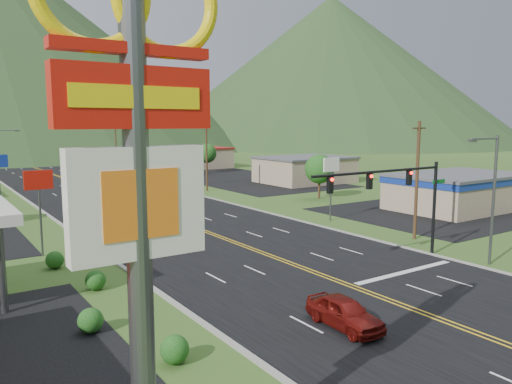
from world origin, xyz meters
TOP-DOWN VIEW (x-y plane):
  - pylon_sign at (-17.00, 2.00)m, footprint 4.32×0.60m
  - traffic_signal at (6.48, 14.00)m, footprint 13.10×0.43m
  - streetlight_east at (11.18, 10.00)m, footprint 3.28×0.25m
  - building_east_near at (30.00, 25.00)m, footprint 15.40×10.40m
  - building_east_mid at (32.00, 55.00)m, footprint 14.40×11.40m
  - building_east_far at (28.00, 90.00)m, footprint 16.40×12.40m
  - pole_sign_west_a at (-14.00, 30.00)m, footprint 2.00×0.18m
  - pole_sign_east_a at (13.00, 28.00)m, footprint 2.00×0.18m
  - pole_sign_east_b at (13.00, 60.00)m, footprint 2.00×0.18m
  - tree_east_a at (22.00, 40.00)m, footprint 3.84×3.84m
  - tree_east_b at (26.00, 78.00)m, footprint 3.84×3.84m
  - utility_pole_a at (13.50, 18.00)m, footprint 1.60×0.28m
  - utility_pole_b at (13.50, 55.00)m, footprint 1.60×0.28m
  - utility_pole_c at (13.50, 95.00)m, footprint 1.60×0.28m
  - utility_pole_d at (13.50, 135.00)m, footprint 1.60×0.28m
  - mountain_ne at (147.84, 176.19)m, footprint 180.00×180.00m
  - car_red_near at (-4.68, 7.71)m, footprint 1.90×4.42m
  - car_dark_mid at (-5.47, 36.51)m, footprint 2.27×4.79m
  - car_red_far at (2.67, 50.85)m, footprint 1.52×3.99m

SIDE VIEW (x-z plane):
  - car_red_far at x=2.67m, z-range 0.00..1.30m
  - car_dark_mid at x=-5.47m, z-range 0.00..1.35m
  - car_red_near at x=-4.68m, z-range 0.00..1.49m
  - building_east_mid at x=32.00m, z-range 0.01..4.31m
  - building_east_far at x=28.00m, z-range 0.01..4.51m
  - building_east_near at x=30.00m, z-range 0.22..4.32m
  - tree_east_a at x=22.00m, z-range 0.98..6.80m
  - tree_east_b at x=26.00m, z-range 0.98..6.80m
  - pole_sign_west_a at x=-14.00m, z-range 1.85..8.25m
  - pole_sign_east_a at x=13.00m, z-range 1.85..8.25m
  - pole_sign_east_b at x=13.00m, z-range 1.85..8.25m
  - utility_pole_a at x=13.50m, z-range 0.13..10.13m
  - utility_pole_b at x=13.50m, z-range 0.13..10.13m
  - utility_pole_c at x=13.50m, z-range 0.13..10.13m
  - utility_pole_d at x=13.50m, z-range 0.13..10.13m
  - streetlight_east at x=11.18m, z-range 0.68..9.68m
  - traffic_signal at x=6.48m, z-range 1.83..8.83m
  - pylon_sign at x=-17.00m, z-range 2.30..16.30m
  - mountain_ne at x=147.84m, z-range 0.00..70.00m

